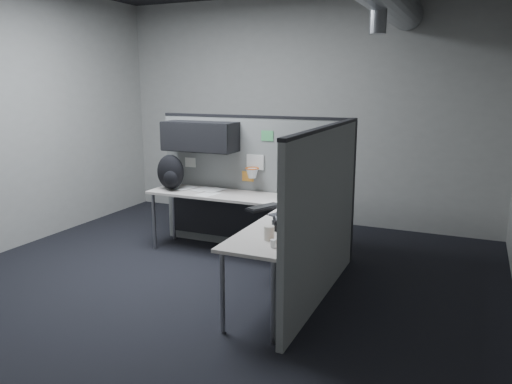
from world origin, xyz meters
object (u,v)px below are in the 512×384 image
at_px(desk, 251,213).
at_px(phone, 282,225).
at_px(monitor, 312,178).
at_px(backpack, 171,173).
at_px(keyboard, 264,207).

xyz_separation_m(desk, phone, (0.66, -0.79, 0.15)).
height_order(desk, monitor, monitor).
distance_m(desk, phone, 1.04).
bearing_deg(monitor, backpack, 178.64).
bearing_deg(keyboard, desk, 119.72).
relative_size(desk, backpack, 5.43).
distance_m(monitor, keyboard, 0.64).
bearing_deg(desk, backpack, 168.84).
xyz_separation_m(desk, keyboard, (0.24, -0.21, 0.13)).
distance_m(keyboard, phone, 0.71).
relative_size(monitor, keyboard, 1.56).
xyz_separation_m(monitor, keyboard, (-0.36, -0.45, -0.26)).
distance_m(desk, keyboard, 0.35).
xyz_separation_m(monitor, backpack, (-1.79, -0.01, -0.07)).
relative_size(keyboard, backpack, 0.99).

